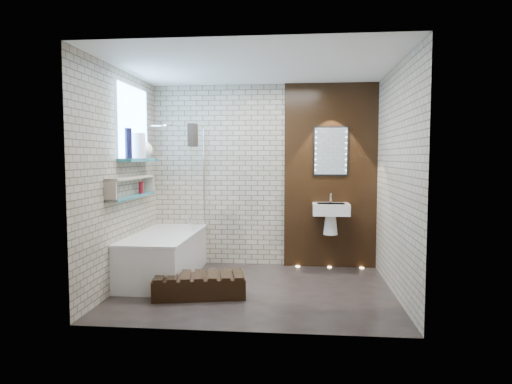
# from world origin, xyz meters

# --- Properties ---
(ground) EXTENTS (3.20, 3.20, 0.00)m
(ground) POSITION_xyz_m (0.00, 0.00, 0.00)
(ground) COLOR black
(ground) RESTS_ON ground
(room_shell) EXTENTS (3.24, 3.20, 2.60)m
(room_shell) POSITION_xyz_m (0.00, 0.00, 1.30)
(room_shell) COLOR gray
(room_shell) RESTS_ON ground
(walnut_panel) EXTENTS (1.30, 0.06, 2.60)m
(walnut_panel) POSITION_xyz_m (0.95, 1.27, 1.30)
(walnut_panel) COLOR black
(walnut_panel) RESTS_ON ground
(clerestory_window) EXTENTS (0.18, 1.00, 0.94)m
(clerestory_window) POSITION_xyz_m (-1.57, 0.35, 1.90)
(clerestory_window) COLOR #7FADE0
(clerestory_window) RESTS_ON room_shell
(display_niche) EXTENTS (0.14, 1.30, 0.26)m
(display_niche) POSITION_xyz_m (-1.53, 0.15, 1.20)
(display_niche) COLOR #226E7D
(display_niche) RESTS_ON room_shell
(bathtub) EXTENTS (0.79, 1.74, 0.70)m
(bathtub) POSITION_xyz_m (-1.22, 0.45, 0.29)
(bathtub) COLOR white
(bathtub) RESTS_ON ground
(bath_screen) EXTENTS (0.01, 0.78, 1.40)m
(bath_screen) POSITION_xyz_m (-0.87, 0.89, 1.28)
(bath_screen) COLOR white
(bath_screen) RESTS_ON bathtub
(towel) EXTENTS (0.09, 0.23, 0.30)m
(towel) POSITION_xyz_m (-0.87, 0.60, 1.85)
(towel) COLOR black
(towel) RESTS_ON bath_screen
(shower_head) EXTENTS (0.18, 0.18, 0.02)m
(shower_head) POSITION_xyz_m (-1.30, 0.95, 2.00)
(shower_head) COLOR silver
(shower_head) RESTS_ON room_shell
(washbasin) EXTENTS (0.50, 0.36, 0.58)m
(washbasin) POSITION_xyz_m (0.95, 1.07, 0.79)
(washbasin) COLOR white
(washbasin) RESTS_ON walnut_panel
(led_mirror) EXTENTS (0.50, 0.02, 0.70)m
(led_mirror) POSITION_xyz_m (0.95, 1.23, 1.65)
(led_mirror) COLOR black
(led_mirror) RESTS_ON walnut_panel
(walnut_step) EXTENTS (1.09, 0.65, 0.23)m
(walnut_step) POSITION_xyz_m (-0.60, -0.30, 0.11)
(walnut_step) COLOR black
(walnut_step) RESTS_ON ground
(niche_bottles) EXTENTS (0.06, 0.88, 0.15)m
(niche_bottles) POSITION_xyz_m (-1.53, 0.13, 1.17)
(niche_bottles) COLOR maroon
(niche_bottles) RESTS_ON display_niche
(sill_vases) EXTENTS (0.21, 0.70, 0.36)m
(sill_vases) POSITION_xyz_m (-1.50, 0.37, 1.69)
(sill_vases) COLOR white
(sill_vases) RESTS_ON clerestory_window
(floor_uplights) EXTENTS (0.96, 0.06, 0.01)m
(floor_uplights) POSITION_xyz_m (0.95, 1.20, 0.01)
(floor_uplights) COLOR #FFD899
(floor_uplights) RESTS_ON ground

